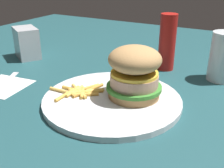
# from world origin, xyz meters

# --- Properties ---
(ground_plane) EXTENTS (1.60, 1.60, 0.00)m
(ground_plane) POSITION_xyz_m (0.00, 0.00, 0.00)
(ground_plane) COLOR #1E474C
(plate) EXTENTS (0.29, 0.29, 0.01)m
(plate) POSITION_xyz_m (0.01, -0.03, 0.01)
(plate) COLOR silver
(plate) RESTS_ON ground_plane
(sandwich) EXTENTS (0.11, 0.11, 0.11)m
(sandwich) POSITION_xyz_m (0.03, -0.07, 0.07)
(sandwich) COLOR tan
(sandwich) RESTS_ON plate
(fries_pile) EXTENTS (0.12, 0.11, 0.01)m
(fries_pile) POSITION_xyz_m (-0.01, 0.04, 0.02)
(fries_pile) COLOR #E5B251
(fries_pile) RESTS_ON plate
(napkin) EXTENTS (0.12, 0.12, 0.00)m
(napkin) POSITION_xyz_m (-0.05, 0.24, 0.00)
(napkin) COLOR white
(napkin) RESTS_ON ground_plane
(fork) EXTENTS (0.16, 0.09, 0.00)m
(fork) POSITION_xyz_m (-0.05, 0.24, 0.00)
(fork) COLOR silver
(fork) RESTS_ON napkin
(drink_glass) EXTENTS (0.07, 0.07, 0.12)m
(drink_glass) POSITION_xyz_m (0.25, -0.21, 0.05)
(drink_glass) COLOR silver
(drink_glass) RESTS_ON ground_plane
(napkin_dispenser) EXTENTS (0.10, 0.11, 0.09)m
(napkin_dispenser) POSITION_xyz_m (0.14, 0.34, 0.05)
(napkin_dispenser) COLOR #B7BABF
(napkin_dispenser) RESTS_ON ground_plane
(ketchup_bottle) EXTENTS (0.04, 0.04, 0.15)m
(ketchup_bottle) POSITION_xyz_m (0.25, -0.06, 0.07)
(ketchup_bottle) COLOR #B21914
(ketchup_bottle) RESTS_ON ground_plane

